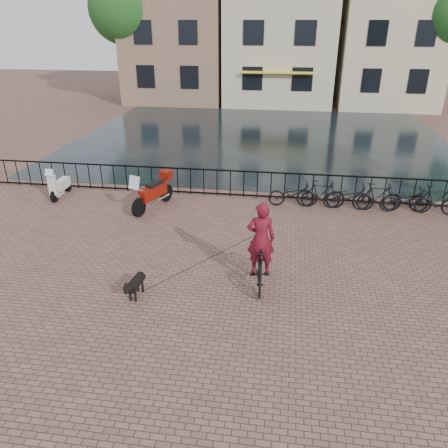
# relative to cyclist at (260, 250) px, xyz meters

# --- Properties ---
(ground) EXTENTS (100.00, 100.00, 0.00)m
(ground) POSITION_rel_cyclist_xyz_m (-1.01, -2.15, -0.98)
(ground) COLOR brown
(ground) RESTS_ON ground
(canal_water) EXTENTS (20.00, 20.00, 0.00)m
(canal_water) POSITION_rel_cyclist_xyz_m (-1.01, 15.15, -0.98)
(canal_water) COLOR black
(canal_water) RESTS_ON ground
(railing) EXTENTS (20.00, 0.05, 1.02)m
(railing) POSITION_rel_cyclist_xyz_m (-1.01, 5.85, -0.47)
(railing) COLOR black
(railing) RESTS_ON ground
(canal_house_left) EXTENTS (7.50, 9.00, 12.80)m
(canal_house_left) POSITION_rel_cyclist_xyz_m (-8.51, 27.85, 5.42)
(canal_house_left) COLOR #815C4B
(canal_house_left) RESTS_ON ground
(canal_house_mid) EXTENTS (8.00, 9.50, 11.80)m
(canal_house_mid) POSITION_rel_cyclist_xyz_m (-0.51, 27.85, 4.92)
(canal_house_mid) COLOR beige
(canal_house_mid) RESTS_ON ground
(canal_house_right) EXTENTS (7.00, 9.00, 13.30)m
(canal_house_right) POSITION_rel_cyclist_xyz_m (7.49, 27.85, 5.67)
(canal_house_right) COLOR beige
(canal_house_right) RESTS_ON ground
(tree_far_left) EXTENTS (5.04, 5.04, 9.27)m
(tree_far_left) POSITION_rel_cyclist_xyz_m (-12.01, 24.85, 5.75)
(tree_far_left) COLOR black
(tree_far_left) RESTS_ON ground
(cyclist) EXTENTS (0.85, 1.92, 2.57)m
(cyclist) POSITION_rel_cyclist_xyz_m (0.00, 0.00, 0.00)
(cyclist) COLOR black
(cyclist) RESTS_ON ground
(dog) EXTENTS (0.38, 0.92, 0.60)m
(dog) POSITION_rel_cyclist_xyz_m (-2.85, -0.93, -0.67)
(dog) COLOR black
(dog) RESTS_ON ground
(motorcycle) EXTENTS (1.17, 2.11, 1.47)m
(motorcycle) POSITION_rel_cyclist_xyz_m (-4.02, 4.33, -0.24)
(motorcycle) COLOR maroon
(motorcycle) RESTS_ON ground
(scooter) EXTENTS (0.42, 1.40, 1.29)m
(scooter) POSITION_rel_cyclist_xyz_m (-7.73, 4.92, -0.33)
(scooter) COLOR silver
(scooter) RESTS_ON ground
(parked_bike_0) EXTENTS (1.75, 0.70, 0.90)m
(parked_bike_0) POSITION_rel_cyclist_xyz_m (0.79, 5.25, -0.53)
(parked_bike_0) COLOR black
(parked_bike_0) RESTS_ON ground
(parked_bike_1) EXTENTS (1.67, 0.48, 1.00)m
(parked_bike_1) POSITION_rel_cyclist_xyz_m (1.74, 5.25, -0.48)
(parked_bike_1) COLOR black
(parked_bike_1) RESTS_ON ground
(parked_bike_2) EXTENTS (1.72, 0.62, 0.90)m
(parked_bike_2) POSITION_rel_cyclist_xyz_m (2.69, 5.25, -0.53)
(parked_bike_2) COLOR black
(parked_bike_2) RESTS_ON ground
(parked_bike_3) EXTENTS (1.69, 0.58, 1.00)m
(parked_bike_3) POSITION_rel_cyclist_xyz_m (3.64, 5.25, -0.48)
(parked_bike_3) COLOR black
(parked_bike_3) RESTS_ON ground
(parked_bike_4) EXTENTS (1.74, 0.68, 0.90)m
(parked_bike_4) POSITION_rel_cyclist_xyz_m (4.59, 5.25, -0.53)
(parked_bike_4) COLOR black
(parked_bike_4) RESTS_ON ground
(parked_bike_5) EXTENTS (1.72, 0.75, 1.00)m
(parked_bike_5) POSITION_rel_cyclist_xyz_m (5.54, 5.25, -0.48)
(parked_bike_5) COLOR black
(parked_bike_5) RESTS_ON ground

